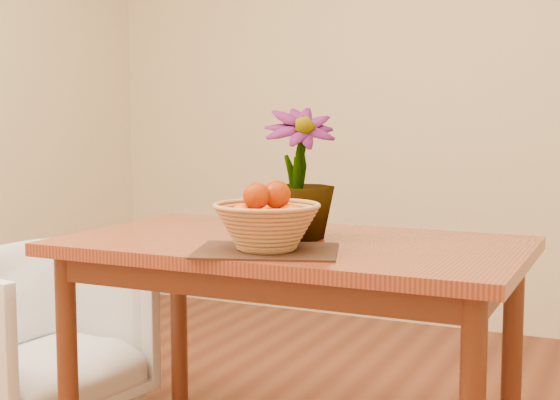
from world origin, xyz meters
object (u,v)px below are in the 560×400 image
at_px(table, 292,268).
at_px(potted_plant, 298,173).
at_px(wicker_basket, 267,228).
at_px(armchair, 33,326).

relative_size(table, potted_plant, 3.44).
relative_size(wicker_basket, armchair, 0.43).
bearing_deg(table, potted_plant, 79.72).
bearing_deg(table, armchair, 178.62).
distance_m(table, wicker_basket, 0.28).
bearing_deg(armchair, potted_plant, -78.14).
bearing_deg(wicker_basket, potted_plant, 93.88).
height_order(table, wicker_basket, wicker_basket).
bearing_deg(potted_plant, wicker_basket, -120.89).
height_order(wicker_basket, potted_plant, potted_plant).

